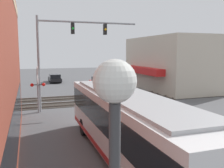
# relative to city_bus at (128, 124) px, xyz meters

# --- Properties ---
(ground_plane) EXTENTS (120.00, 120.00, 0.00)m
(ground_plane) POSITION_rel_city_bus_xyz_m (7.07, -2.80, -1.71)
(ground_plane) COLOR #565659
(shop_building) EXTENTS (13.82, 8.93, 6.85)m
(shop_building) POSITION_rel_city_bus_xyz_m (18.87, -14.14, 1.71)
(shop_building) COLOR beige
(shop_building) RESTS_ON ground
(city_bus) EXTENTS (12.41, 2.59, 3.08)m
(city_bus) POSITION_rel_city_bus_xyz_m (0.00, 0.00, 0.00)
(city_bus) COLOR white
(city_bus) RESTS_ON ground
(traffic_signal_gantry) EXTENTS (0.42, 8.53, 7.79)m
(traffic_signal_gantry) POSITION_rel_city_bus_xyz_m (10.94, 0.96, 3.97)
(traffic_signal_gantry) COLOR gray
(traffic_signal_gantry) RESTS_ON ground
(crossing_signal) EXTENTS (1.41, 1.18, 3.81)m
(crossing_signal) POSITION_rel_city_bus_xyz_m (10.59, 3.41, 0.59)
(crossing_signal) COLOR gray
(crossing_signal) RESTS_ON ground
(rail_track_near) EXTENTS (2.60, 60.00, 0.15)m
(rail_track_near) POSITION_rel_city_bus_xyz_m (13.07, -2.80, -1.68)
(rail_track_near) COLOR #332D28
(rail_track_near) RESTS_ON ground
(rail_track_far) EXTENTS (2.60, 60.00, 0.15)m
(rail_track_far) POSITION_rel_city_bus_xyz_m (16.27, -2.80, -1.68)
(rail_track_far) COLOR #332D28
(rail_track_far) RESTS_ON ground
(parked_car_blue) EXTENTS (4.51, 1.82, 1.52)m
(parked_car_blue) POSITION_rel_city_bus_xyz_m (17.76, -5.40, -1.01)
(parked_car_blue) COLOR navy
(parked_car_blue) RESTS_ON ground
(parked_car_red) EXTENTS (4.62, 1.82, 1.39)m
(parked_car_red) POSITION_rel_city_bus_xyz_m (23.87, -5.40, -1.06)
(parked_car_red) COLOR #B21E19
(parked_car_red) RESTS_ON ground
(parked_car_black) EXTENTS (4.74, 1.82, 1.36)m
(parked_car_black) POSITION_rel_city_bus_xyz_m (31.25, -0.00, -1.07)
(parked_car_black) COLOR black
(parked_car_black) RESTS_ON ground
(pedestrian_near_bus) EXTENTS (0.34, 0.34, 1.63)m
(pedestrian_near_bus) POSITION_rel_city_bus_xyz_m (4.95, -2.11, -0.88)
(pedestrian_near_bus) COLOR black
(pedestrian_near_bus) RESTS_ON ground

